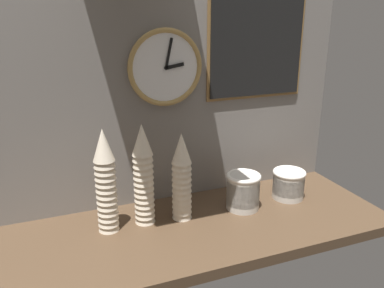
{
  "coord_description": "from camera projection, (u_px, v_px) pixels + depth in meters",
  "views": [
    {
      "loc": [
        -0.44,
        -1.24,
        0.77
      ],
      "look_at": [
        0.07,
        0.04,
        0.3
      ],
      "focal_mm": 38.0,
      "sensor_mm": 36.0,
      "label": 1
    }
  ],
  "objects": [
    {
      "name": "bowl_stack_right",
      "position": [
        243.0,
        190.0,
        1.61
      ],
      "size": [
        0.14,
        0.14,
        0.15
      ],
      "color": "beige",
      "rests_on": "ground_plane"
    },
    {
      "name": "bowl_stack_far_right",
      "position": [
        289.0,
        183.0,
        1.71
      ],
      "size": [
        0.14,
        0.14,
        0.12
      ],
      "color": "beige",
      "rests_on": "ground_plane"
    },
    {
      "name": "wall_clock",
      "position": [
        165.0,
        68.0,
        1.53
      ],
      "size": [
        0.3,
        0.03,
        0.3
      ],
      "color": "white"
    },
    {
      "name": "cup_stack_center",
      "position": [
        143.0,
        175.0,
        1.47
      ],
      "size": [
        0.08,
        0.08,
        0.38
      ],
      "color": "beige",
      "rests_on": "ground_plane"
    },
    {
      "name": "ground_plane",
      "position": [
        179.0,
        232.0,
        1.5
      ],
      "size": [
        1.6,
        0.56,
        0.04
      ],
      "primitive_type": "cube",
      "color": "#4C3826"
    },
    {
      "name": "wall_tiled_back",
      "position": [
        154.0,
        74.0,
        1.56
      ],
      "size": [
        1.6,
        0.03,
        1.05
      ],
      "color": "slate",
      "rests_on": "ground_plane"
    },
    {
      "name": "menu_board",
      "position": [
        257.0,
        38.0,
        1.65
      ],
      "size": [
        0.44,
        0.01,
        0.49
      ],
      "color": "olive"
    },
    {
      "name": "cup_stack_center_right",
      "position": [
        182.0,
        177.0,
        1.51
      ],
      "size": [
        0.08,
        0.08,
        0.34
      ],
      "color": "beige",
      "rests_on": "ground_plane"
    },
    {
      "name": "cup_stack_center_left",
      "position": [
        106.0,
        181.0,
        1.42
      ],
      "size": [
        0.08,
        0.08,
        0.38
      ],
      "color": "beige",
      "rests_on": "ground_plane"
    }
  ]
}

